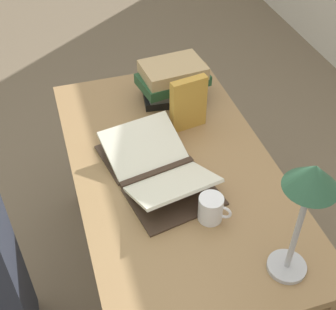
# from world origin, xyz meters

# --- Properties ---
(ground_plane) EXTENTS (12.00, 12.00, 0.00)m
(ground_plane) POSITION_xyz_m (0.00, 0.00, 0.00)
(ground_plane) COLOR #70604C
(reading_desk) EXTENTS (1.36, 0.76, 0.74)m
(reading_desk) POSITION_xyz_m (0.00, 0.00, 0.64)
(reading_desk) COLOR #937047
(reading_desk) RESTS_ON ground_plane
(open_book) EXTENTS (0.56, 0.40, 0.10)m
(open_book) POSITION_xyz_m (0.02, -0.07, 0.77)
(open_book) COLOR #38281E
(open_book) RESTS_ON reading_desk
(book_stack_tall) EXTENTS (0.22, 0.32, 0.18)m
(book_stack_tall) POSITION_xyz_m (-0.43, 0.13, 0.83)
(book_stack_tall) COLOR black
(book_stack_tall) RESTS_ON reading_desk
(book_standing_upright) EXTENTS (0.06, 0.16, 0.23)m
(book_standing_upright) POSITION_xyz_m (-0.22, 0.13, 0.86)
(book_standing_upright) COLOR #BC8933
(book_standing_upright) RESTS_ON reading_desk
(reading_lamp) EXTENTS (0.15, 0.15, 0.44)m
(reading_lamp) POSITION_xyz_m (0.54, 0.19, 1.09)
(reading_lamp) COLOR #ADADB2
(reading_lamp) RESTS_ON reading_desk
(coffee_mug) EXTENTS (0.09, 0.10, 0.10)m
(coffee_mug) POSITION_xyz_m (0.28, 0.04, 0.79)
(coffee_mug) COLOR white
(coffee_mug) RESTS_ON reading_desk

